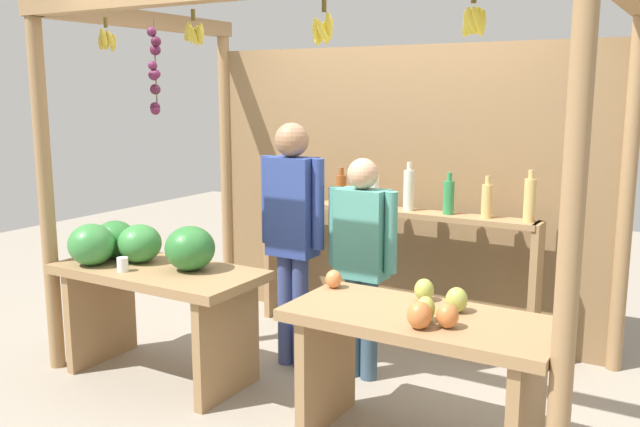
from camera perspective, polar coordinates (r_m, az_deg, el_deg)
The scene contains 7 objects.
ground_plane at distance 4.75m, azimuth 1.19°, elevation -12.78°, with size 12.00×12.00×0.00m, color gray.
market_stall at distance 4.79m, azimuth 3.91°, elevation 4.83°, with size 3.41×2.00×2.44m.
fruit_counter_left at distance 4.56m, azimuth -14.23°, elevation -4.81°, with size 1.38×0.65×1.02m.
fruit_counter_right at distance 3.58m, azimuth 8.40°, elevation -11.15°, with size 1.38×0.64×0.88m.
bottle_shelf_unit at distance 5.06m, azimuth 6.14°, elevation -1.55°, with size 2.19×0.22×1.35m.
vendor_man at distance 4.50m, azimuth -2.34°, elevation -0.76°, with size 0.48×0.22×1.66m.
vendor_woman at distance 4.34m, azimuth 3.54°, elevation -3.13°, with size 0.48×0.20×1.45m.
Camera 1 is at (2.14, -3.81, 1.86)m, focal length 38.09 mm.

